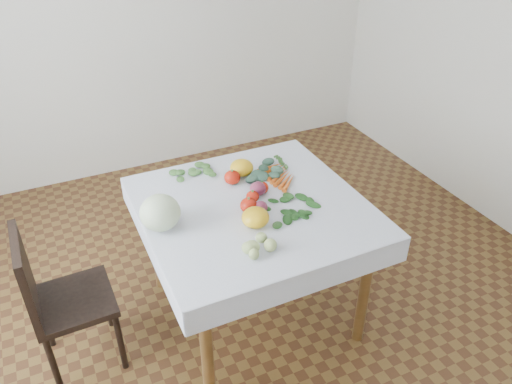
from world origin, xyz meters
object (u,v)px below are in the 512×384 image
heirloom_back (242,168)px  carrot_bunch (280,175)px  table (253,221)px  cabbage (160,213)px  chair (54,295)px

heirloom_back → carrot_bunch: 0.22m
table → heirloom_back: size_ratio=7.58×
cabbage → chair: bearing=173.6°
cabbage → heirloom_back: cabbage is taller
chair → table: bearing=-4.0°
chair → cabbage: bearing=-6.4°
table → cabbage: (-0.48, 0.01, 0.19)m
table → heirloom_back: bearing=76.9°
carrot_bunch → table: bearing=-143.2°
table → chair: (-1.03, 0.07, -0.17)m
table → heirloom_back: heirloom_back is taller
cabbage → carrot_bunch: size_ratio=0.66×
carrot_bunch → chair: bearing=-174.6°
table → cabbage: cabbage is taller
table → chair: 1.05m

